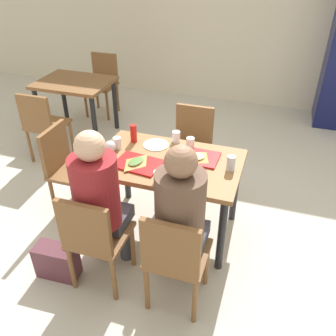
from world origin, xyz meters
The scene contains 26 objects.
ground_plane centered at (0.00, 0.00, -0.01)m, with size 10.00×10.00×0.02m, color beige.
back_wall centered at (0.00, 3.20, 1.40)m, with size 10.00×0.10×2.80m, color beige.
main_table centered at (0.00, 0.00, 0.62)m, with size 1.18×0.75×0.72m.
chair_near_left centered at (-0.29, -0.76, 0.49)m, with size 0.40×0.40×0.84m.
chair_near_right centered at (0.29, -0.76, 0.49)m, with size 0.40×0.40×0.84m.
chair_far_side centered at (0.00, 0.76, 0.49)m, with size 0.40×0.40×0.84m.
chair_left_end centered at (-0.97, 0.00, 0.49)m, with size 0.40×0.40×0.84m.
person_in_red centered at (-0.29, -0.62, 0.74)m, with size 0.32×0.42×1.25m.
person_in_brown_jacket centered at (0.29, -0.62, 0.74)m, with size 0.32×0.42×1.25m.
tray_red_near centered at (-0.21, -0.13, 0.73)m, with size 0.36×0.26×0.02m, color #B21414.
tray_red_far centered at (0.21, 0.11, 0.73)m, with size 0.36×0.26×0.02m, color #B21414.
paper_plate_center centered at (-0.18, 0.21, 0.72)m, with size 0.22×0.22×0.01m, color white.
paper_plate_near_edge centered at (0.18, -0.21, 0.72)m, with size 0.22×0.22×0.01m, color white.
pizza_slice_a centered at (-0.22, -0.14, 0.75)m, with size 0.18×0.24×0.02m.
pizza_slice_b centered at (0.22, 0.09, 0.75)m, with size 0.23×0.23×0.02m.
plastic_cup_a centered at (-0.03, 0.32, 0.77)m, with size 0.07×0.07×0.10m, color white.
plastic_cup_b centered at (0.03, -0.32, 0.77)m, with size 0.07×0.07×0.10m, color white.
plastic_cup_c centered at (-0.47, 0.06, 0.77)m, with size 0.07×0.07×0.10m, color white.
plastic_cup_d centered at (0.12, 0.24, 0.77)m, with size 0.07×0.07×0.10m, color white.
soda_can centered at (0.50, 0.02, 0.78)m, with size 0.07×0.07×0.12m, color #B7BCC6.
condiment_bottle centered at (-0.38, 0.21, 0.80)m, with size 0.06×0.06×0.16m, color red.
foil_bundle centered at (-0.50, -0.02, 0.77)m, with size 0.10×0.10×0.10m, color silver.
handbag centered at (-0.64, -0.77, 0.14)m, with size 0.32×0.16×0.28m, color #592D38.
background_table centered at (-1.69, 1.41, 0.60)m, with size 0.90×0.70×0.72m.
background_chair_near centered at (-1.69, 0.67, 0.49)m, with size 0.40×0.40×0.84m.
background_chair_far centered at (-1.69, 2.14, 0.49)m, with size 0.40×0.40×0.84m.
Camera 1 is at (0.77, -2.35, 2.26)m, focal length 38.74 mm.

